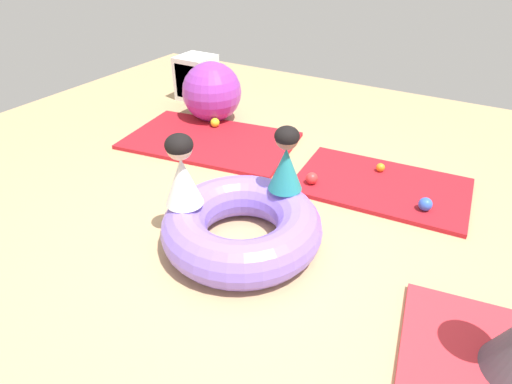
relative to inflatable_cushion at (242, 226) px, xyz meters
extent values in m
plane|color=tan|center=(0.03, 0.00, -0.16)|extent=(8.00, 8.00, 0.00)
cube|color=#B21923|center=(0.65, 1.31, -0.14)|extent=(1.54, 1.03, 0.04)
cube|color=#B21923|center=(-1.22, 1.30, -0.14)|extent=(1.90, 1.32, 0.04)
torus|color=#8466E0|center=(0.00, 0.00, 0.00)|extent=(1.16, 1.16, 0.33)
cone|color=teal|center=(0.14, 0.38, 0.33)|extent=(0.36, 0.36, 0.33)
sphere|color=#936647|center=(0.14, 0.38, 0.57)|extent=(0.17, 0.17, 0.17)
ellipsoid|color=black|center=(0.14, 0.38, 0.59)|extent=(0.18, 0.18, 0.14)
cone|color=white|center=(-0.38, -0.15, 0.34)|extent=(0.36, 0.36, 0.35)
sphere|color=beige|center=(-0.38, -0.15, 0.60)|extent=(0.18, 0.18, 0.18)
ellipsoid|color=black|center=(-0.38, -0.15, 0.62)|extent=(0.19, 0.19, 0.15)
sphere|color=orange|center=(0.57, 1.52, -0.08)|extent=(0.08, 0.08, 0.08)
sphere|color=red|center=(0.11, 0.99, -0.07)|extent=(0.11, 0.11, 0.11)
sphere|color=yellow|center=(-1.36, 1.59, -0.07)|extent=(0.10, 0.10, 0.10)
sphere|color=blue|center=(1.07, 1.08, -0.07)|extent=(0.11, 0.11, 0.11)
sphere|color=purple|center=(-1.55, 1.83, 0.18)|extent=(0.69, 0.69, 0.69)
cube|color=white|center=(-2.17, 2.34, 0.12)|extent=(0.44, 0.44, 0.56)
cube|color=#2D2D33|center=(-2.17, 2.22, 0.12)|extent=(0.34, 0.20, 0.44)
camera|label=1|loc=(1.35, -2.10, 1.86)|focal=30.21mm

